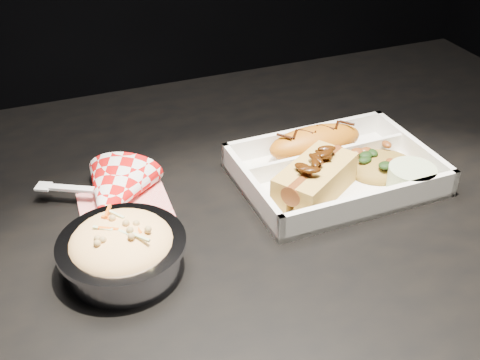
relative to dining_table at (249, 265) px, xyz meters
The scene contains 8 objects.
dining_table is the anchor object (origin of this frame).
food_tray 0.17m from the dining_table, ahead, with size 0.25×0.18×0.04m.
fried_pastry 0.19m from the dining_table, 29.94° to the left, with size 0.14×0.05×0.04m, color #B96412.
hotdog 0.15m from the dining_table, ahead, with size 0.13×0.11×0.06m.
fried_rice_mound 0.23m from the dining_table, ahead, with size 0.09×0.08×0.03m, color olive.
cupcake_liner 0.24m from the dining_table, 11.49° to the right, with size 0.06×0.06×0.03m, color #B3C595.
foil_coleslaw_cup 0.21m from the dining_table, 163.32° to the right, with size 0.14×0.14×0.07m.
napkin_fork 0.20m from the dining_table, 154.69° to the left, with size 0.16×0.14×0.10m.
Camera 1 is at (-0.23, -0.55, 1.19)m, focal length 45.00 mm.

